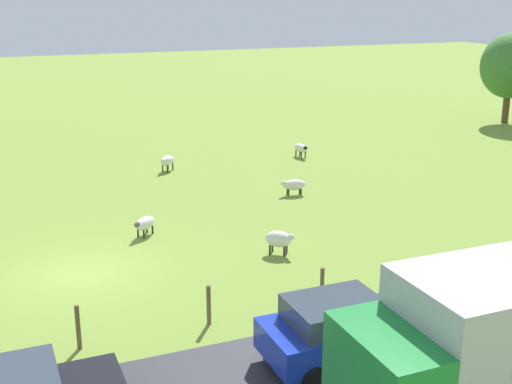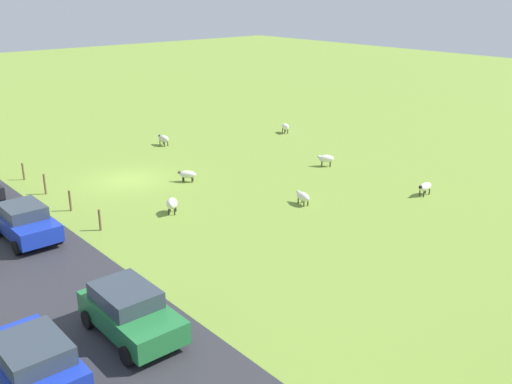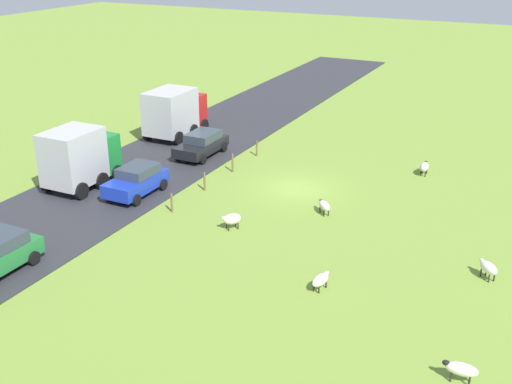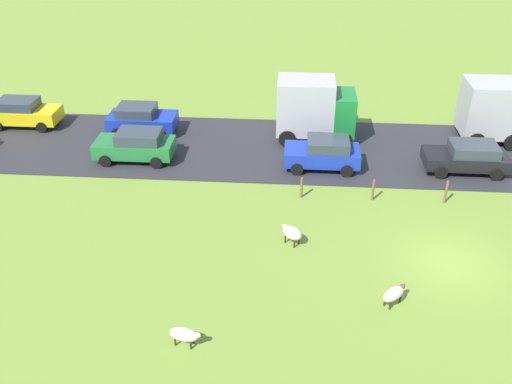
# 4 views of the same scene
# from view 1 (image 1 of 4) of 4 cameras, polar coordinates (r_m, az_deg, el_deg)

# --- Properties ---
(ground_plane) EXTENTS (160.00, 160.00, 0.00)m
(ground_plane) POSITION_cam_1_polar(r_m,az_deg,el_deg) (22.04, -14.57, -6.75)
(ground_plane) COLOR olive
(sheep_2) EXTENTS (0.66, 1.17, 0.69)m
(sheep_2) POSITION_cam_1_polar(r_m,az_deg,el_deg) (29.34, 3.25, 0.60)
(sheep_2) COLOR silver
(sheep_2) RESTS_ON ground_plane
(sheep_3) EXTENTS (1.02, 1.06, 0.83)m
(sheep_3) POSITION_cam_1_polar(r_m,az_deg,el_deg) (22.67, 1.95, -4.05)
(sheep_3) COLOR silver
(sheep_3) RESTS_ON ground_plane
(sheep_4) EXTENTS (1.04, 1.04, 0.77)m
(sheep_4) POSITION_cam_1_polar(r_m,az_deg,el_deg) (33.56, -7.58, 2.66)
(sheep_4) COLOR silver
(sheep_4) RESTS_ON ground_plane
(sheep_5) EXTENTS (1.03, 1.07, 0.71)m
(sheep_5) POSITION_cam_1_polar(r_m,az_deg,el_deg) (24.71, -9.49, -2.67)
(sheep_5) COLOR silver
(sheep_5) RESTS_ON ground_plane
(sheep_6) EXTENTS (1.20, 0.51, 0.73)m
(sheep_6) POSITION_cam_1_polar(r_m,az_deg,el_deg) (36.24, 3.85, 3.77)
(sheep_6) COLOR silver
(sheep_6) RESTS_ON ground_plane
(tree_0) EXTENTS (3.95, 3.95, 6.03)m
(tree_0) POSITION_cam_1_polar(r_m,az_deg,el_deg) (48.57, 20.91, 10.02)
(tree_0) COLOR brown
(tree_0) RESTS_ON ground_plane
(fence_post_1) EXTENTS (0.12, 0.12, 1.19)m
(fence_post_1) POSITION_cam_1_polar(r_m,az_deg,el_deg) (17.44, -14.95, -11.10)
(fence_post_1) COLOR brown
(fence_post_1) RESTS_ON ground_plane
(fence_post_2) EXTENTS (0.12, 0.12, 1.12)m
(fence_post_2) POSITION_cam_1_polar(r_m,az_deg,el_deg) (18.09, -4.06, -9.59)
(fence_post_2) COLOR brown
(fence_post_2) RESTS_ON ground_plane
(fence_post_3) EXTENTS (0.12, 0.12, 1.07)m
(fence_post_3) POSITION_cam_1_polar(r_m,az_deg,el_deg) (19.33, 5.66, -7.93)
(fence_post_3) COLOR brown
(fence_post_3) RESTS_ON ground_plane
(truck_1) EXTENTS (2.73, 4.41, 3.54)m
(truck_1) POSITION_cam_1_polar(r_m,az_deg,el_deg) (13.48, 17.19, -13.66)
(truck_1) COLOR #197F33
(truck_1) RESTS_ON road_strip
(car_4) EXTENTS (2.12, 3.93, 1.64)m
(car_4) POSITION_cam_1_polar(r_m,az_deg,el_deg) (16.26, 7.39, -11.53)
(car_4) COLOR #1933B2
(car_4) RESTS_ON road_strip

